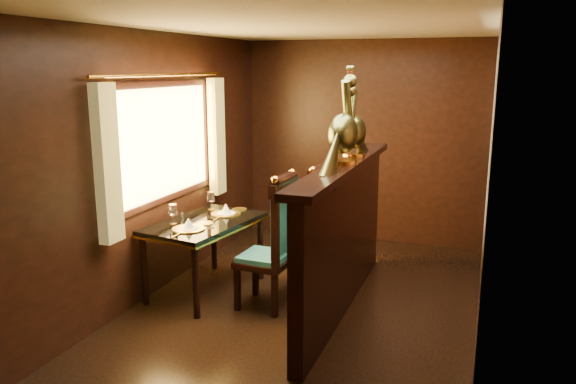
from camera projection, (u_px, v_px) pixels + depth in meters
name	position (u px, v px, depth m)	size (l,w,h in m)	color
ground	(297.00, 317.00, 4.98)	(5.00, 5.00, 0.00)	black
room_shell	(289.00, 139.00, 4.68)	(3.04, 5.04, 2.52)	black
partition	(343.00, 234.00, 4.99)	(0.26, 2.70, 1.36)	black
dining_table	(205.00, 228.00, 5.43)	(0.92, 1.31, 0.92)	black
chair_left	(276.00, 239.00, 5.02)	(0.48, 0.51, 1.28)	black
chair_right	(312.00, 227.00, 5.35)	(0.50, 0.52, 1.30)	black
peacock_left	(343.00, 116.00, 4.69)	(0.26, 0.69, 0.82)	#17462C
peacock_right	(354.00, 118.00, 5.07)	(0.23, 0.60, 0.72)	#17462C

